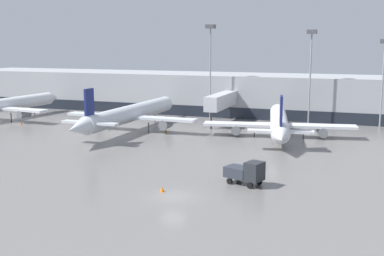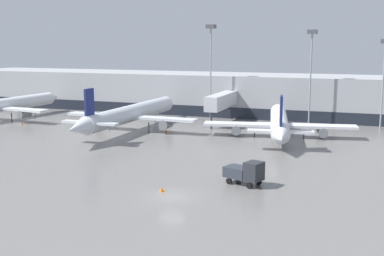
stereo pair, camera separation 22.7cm
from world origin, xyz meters
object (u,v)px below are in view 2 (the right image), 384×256
object	(u,v)px
traffic_cone_2	(166,131)
apron_light_mast_2	(211,46)
traffic_cone_3	(22,123)
apron_light_mast_4	(312,50)
traffic_cone_1	(162,189)
parked_jet_0	(130,114)
parked_jet_1	(279,123)
parked_jet_4	(0,106)
service_truck_2	(246,172)

from	to	relation	value
traffic_cone_2	apron_light_mast_2	world-z (taller)	apron_light_mast_2
traffic_cone_3	apron_light_mast_4	size ratio (longest dim) A/B	0.03
traffic_cone_1	traffic_cone_2	world-z (taller)	traffic_cone_2
parked_jet_0	traffic_cone_1	size ratio (longest dim) A/B	68.02
parked_jet_1	parked_jet_4	distance (m)	57.68
parked_jet_4	apron_light_mast_4	distance (m)	64.26
traffic_cone_1	apron_light_mast_4	world-z (taller)	apron_light_mast_4
apron_light_mast_2	apron_light_mast_4	distance (m)	20.57
traffic_cone_3	apron_light_mast_2	bearing A→B (deg)	31.53
parked_jet_1	traffic_cone_2	xyz separation A→B (m)	(-19.85, -2.72, -2.22)
parked_jet_0	traffic_cone_2	size ratio (longest dim) A/B	56.93
apron_light_mast_4	service_truck_2	bearing A→B (deg)	-92.20
parked_jet_0	parked_jet_1	xyz separation A→B (m)	(26.80, 3.10, -0.58)
traffic_cone_1	parked_jet_4	bearing A→B (deg)	147.06
traffic_cone_1	traffic_cone_2	distance (m)	35.19
service_truck_2	apron_light_mast_4	distance (m)	46.71
traffic_cone_3	apron_light_mast_2	size ratio (longest dim) A/B	0.03
apron_light_mast_4	apron_light_mast_2	bearing A→B (deg)	179.55
parked_jet_1	traffic_cone_2	size ratio (longest dim) A/B	47.88
traffic_cone_2	traffic_cone_3	distance (m)	30.30
parked_jet_0	traffic_cone_2	distance (m)	7.50
service_truck_2	apron_light_mast_2	bearing A→B (deg)	132.08
parked_jet_1	apron_light_mast_2	bearing A→B (deg)	37.43
service_truck_2	apron_light_mast_2	world-z (taller)	apron_light_mast_2
parked_jet_4	traffic_cone_3	world-z (taller)	parked_jet_4
parked_jet_0	traffic_cone_3	size ratio (longest dim) A/B	66.26
traffic_cone_1	traffic_cone_3	world-z (taller)	traffic_cone_3
traffic_cone_3	apron_light_mast_4	bearing A→B (deg)	20.49
service_truck_2	traffic_cone_2	xyz separation A→B (m)	(-21.32, 26.86, -1.15)
parked_jet_1	apron_light_mast_4	xyz separation A→B (m)	(3.19, 15.23, 12.02)
parked_jet_1	apron_light_mast_4	size ratio (longest dim) A/B	1.76
apron_light_mast_4	traffic_cone_3	bearing A→B (deg)	-159.51
traffic_cone_2	apron_light_mast_2	distance (m)	23.70
traffic_cone_1	parked_jet_1	bearing A→B (deg)	79.68
traffic_cone_1	apron_light_mast_2	bearing A→B (deg)	102.20
traffic_cone_1	traffic_cone_2	size ratio (longest dim) A/B	0.84
parked_jet_1	traffic_cone_3	size ratio (longest dim) A/B	55.72
service_truck_2	apron_light_mast_2	xyz separation A→B (m)	(-18.83, 44.97, 13.94)
traffic_cone_2	apron_light_mast_2	xyz separation A→B (m)	(2.49, 18.11, 15.09)
service_truck_2	traffic_cone_1	bearing A→B (deg)	-124.98
traffic_cone_3	traffic_cone_1	bearing A→B (deg)	-34.99
parked_jet_0	traffic_cone_1	world-z (taller)	parked_jet_0
service_truck_2	apron_light_mast_4	size ratio (longest dim) A/B	0.26
parked_jet_0	service_truck_2	xyz separation A→B (m)	(28.28, -26.48, -1.64)
service_truck_2	traffic_cone_2	bearing A→B (deg)	147.80
parked_jet_1	service_truck_2	bearing A→B (deg)	171.84
traffic_cone_1	parked_jet_0	bearing A→B (deg)	122.38
traffic_cone_1	apron_light_mast_2	xyz separation A→B (m)	(-10.94, 50.63, 15.14)
service_truck_2	parked_jet_1	bearing A→B (deg)	112.21
parked_jet_1	service_truck_2	size ratio (longest dim) A/B	6.72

